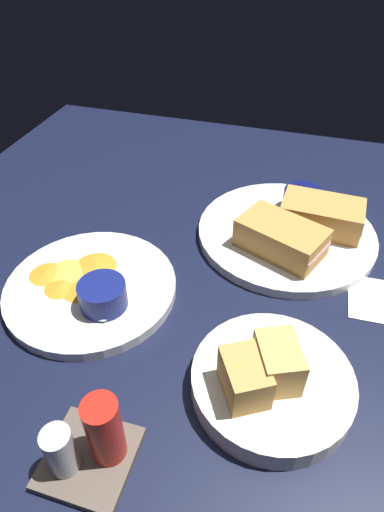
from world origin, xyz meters
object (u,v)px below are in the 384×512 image
sandwich_half_far (321,215)px  plate_chips_companion (91,288)px  spoon_by_gravy_ramekin (99,306)px  condiment_caddy (90,444)px  spoon_by_dark_ramekin (291,224)px  bread_basket_rear (270,380)px  ramekin_dark_sauce (302,200)px  plate_sandwich_main (286,233)px  ramekin_light_gravy (103,294)px  sandwich_half_near (281,238)px

sandwich_half_far → plate_chips_companion: sandwich_half_far is taller
spoon_by_gravy_ramekin → condiment_caddy: (-8.06, 18.18, 1.44)cm
spoon_by_dark_ramekin → sandwich_half_far: bearing=-164.8°
sandwich_half_far → bread_basket_rear: bearing=84.2°
sandwich_half_far → ramekin_dark_sauce: 5.36cm
spoon_by_dark_ramekin → bread_basket_rear: size_ratio=0.53×
bread_basket_rear → condiment_caddy: bearing=39.3°
plate_sandwich_main → condiment_caddy: condiment_caddy is taller
plate_chips_companion → bread_basket_rear: size_ratio=1.32×
spoon_by_dark_ramekin → plate_chips_companion: size_ratio=0.40×
spoon_by_gravy_ramekin → plate_chips_companion: bearing=-49.6°
plate_chips_companion → ramekin_light_gravy: size_ratio=3.80×
plate_sandwich_main → condiment_caddy: size_ratio=3.11×
ramekin_light_gravy → bread_basket_rear: (-23.67, 5.90, -1.34)cm
sandwich_half_far → condiment_caddy: bearing=67.1°
plate_sandwich_main → ramekin_light_gravy: 32.85cm
plate_sandwich_main → plate_chips_companion: bearing=39.7°
plate_sandwich_main → bread_basket_rear: 30.31cm
condiment_caddy → plate_sandwich_main: bearing=-108.2°
sandwich_half_far → condiment_caddy: (19.31, 45.69, -0.59)cm
condiment_caddy → spoon_by_gravy_ramekin: bearing=-66.1°
condiment_caddy → bread_basket_rear: bearing=-140.7°
plate_chips_companion → bread_basket_rear: bearing=161.8°
sandwich_half_far → ramekin_dark_sauce: bearing=-49.7°
condiment_caddy → sandwich_half_far: bearing=-112.9°
plate_sandwich_main → spoon_by_dark_ramekin: bearing=-117.1°
ramekin_dark_sauce → spoon_by_dark_ramekin: 5.70cm
ramekin_dark_sauce → ramekin_light_gravy: size_ratio=1.03×
plate_chips_companion → bread_basket_rear: 28.86cm
plate_chips_companion → condiment_caddy: bearing=117.3°
spoon_by_dark_ramekin → spoon_by_gravy_ramekin: same height
spoon_by_gravy_ramekin → plate_sandwich_main: bearing=-131.5°
plate_sandwich_main → spoon_by_gravy_ramekin: 33.62cm
ramekin_dark_sauce → plate_chips_companion: (27.24, 27.67, -2.96)cm
sandwich_half_near → sandwich_half_far: 9.72cm
plate_chips_companion → plate_sandwich_main: bearing=-140.3°
spoon_by_dark_ramekin → spoon_by_gravy_ramekin: bearing=49.0°
spoon_by_dark_ramekin → spoon_by_gravy_ramekin: size_ratio=1.17×
plate_sandwich_main → ramekin_light_gravy: (21.90, 24.32, 2.82)cm
sandwich_half_near → condiment_caddy: condiment_caddy is taller
plate_sandwich_main → plate_chips_companion: same height
spoon_by_dark_ramekin → plate_chips_companion: spoon_by_dark_ramekin is taller
spoon_by_gravy_ramekin → bread_basket_rear: bearing=168.1°
condiment_caddy → sandwich_half_near: bearing=-110.0°
plate_chips_companion → spoon_by_gravy_ramekin: spoon_by_gravy_ramekin is taller
plate_sandwich_main → sandwich_half_far: size_ratio=2.17×
spoon_by_gravy_ramekin → condiment_caddy: condiment_caddy is taller
spoon_by_gravy_ramekin → ramekin_light_gravy: bearing=-114.3°
spoon_by_dark_ramekin → bread_basket_rear: 31.38cm
sandwich_half_near → condiment_caddy: 40.16cm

